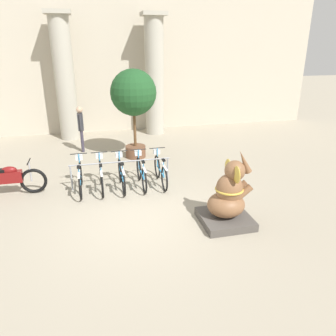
{
  "coord_description": "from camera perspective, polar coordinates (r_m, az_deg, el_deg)",
  "views": [
    {
      "loc": [
        -0.98,
        -7.04,
        4.01
      ],
      "look_at": [
        0.83,
        0.52,
        1.0
      ],
      "focal_mm": 35.0,
      "sensor_mm": 36.0,
      "label": 1
    }
  ],
  "objects": [
    {
      "name": "bicycle_0",
      "position": [
        9.58,
        -15.03,
        -1.6
      ],
      "size": [
        0.48,
        1.74,
        1.0
      ],
      "color": "black",
      "rests_on": "ground_plane"
    },
    {
      "name": "column_left",
      "position": [
        14.73,
        -17.59,
        14.84
      ],
      "size": [
        1.03,
        1.03,
        5.16
      ],
      "color": "#ADA899",
      "rests_on": "ground_plane"
    },
    {
      "name": "bicycle_1",
      "position": [
        9.57,
        -11.57,
        -1.32
      ],
      "size": [
        0.48,
        1.74,
        1.0
      ],
      "color": "black",
      "rests_on": "ground_plane"
    },
    {
      "name": "motorcycle",
      "position": [
        10.0,
        -26.22,
        -1.82
      ],
      "size": [
        2.09,
        0.55,
        0.96
      ],
      "color": "black",
      "rests_on": "ground_plane"
    },
    {
      "name": "elephant_statue",
      "position": [
        7.71,
        10.42,
        -5.38
      ],
      "size": [
        1.15,
        1.15,
        1.8
      ],
      "color": "#4C4742",
      "rests_on": "ground_plane"
    },
    {
      "name": "column_right",
      "position": [
        14.98,
        -2.38,
        15.85
      ],
      "size": [
        1.03,
        1.03,
        5.16
      ],
      "color": "#ADA899",
      "rests_on": "ground_plane"
    },
    {
      "name": "ground_plane",
      "position": [
        8.16,
        -4.85,
        -8.34
      ],
      "size": [
        60.0,
        60.0,
        0.0
      ],
      "primitive_type": "plane",
      "color": "#9E937F"
    },
    {
      "name": "bicycle_2",
      "position": [
        9.57,
        -8.1,
        -1.08
      ],
      "size": [
        0.48,
        1.74,
        1.0
      ],
      "color": "black",
      "rests_on": "ground_plane"
    },
    {
      "name": "bike_rack",
      "position": [
        9.65,
        -8.24,
        0.14
      ],
      "size": [
        2.92,
        0.05,
        0.77
      ],
      "color": "gray",
      "rests_on": "ground_plane"
    },
    {
      "name": "building_facade",
      "position": [
        15.7,
        -10.31,
        17.17
      ],
      "size": [
        20.0,
        0.2,
        6.0
      ],
      "color": "#BCB29E",
      "rests_on": "ground_plane"
    },
    {
      "name": "bicycle_3",
      "position": [
        9.65,
        -4.69,
        -0.74
      ],
      "size": [
        0.48,
        1.74,
        1.0
      ],
      "color": "black",
      "rests_on": "ground_plane"
    },
    {
      "name": "person_pedestrian",
      "position": [
        12.96,
        -14.95,
        7.27
      ],
      "size": [
        0.23,
        0.47,
        1.74
      ],
      "color": "#383342",
      "rests_on": "ground_plane"
    },
    {
      "name": "bicycle_4",
      "position": [
        9.76,
        -1.34,
        -0.42
      ],
      "size": [
        0.48,
        1.74,
        1.0
      ],
      "color": "black",
      "rests_on": "ground_plane"
    },
    {
      "name": "potted_tree",
      "position": [
        11.7,
        -6.02,
        12.38
      ],
      "size": [
        1.61,
        1.61,
        3.16
      ],
      "color": "brown",
      "rests_on": "ground_plane"
    }
  ]
}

